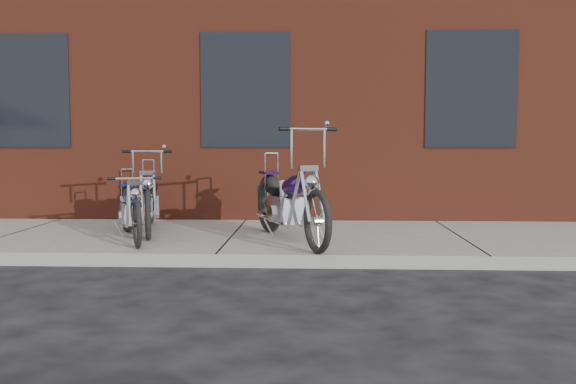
{
  "coord_description": "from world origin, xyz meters",
  "views": [
    {
      "loc": [
        1.08,
        -6.59,
        1.37
      ],
      "look_at": [
        0.77,
        0.8,
        0.78
      ],
      "focal_mm": 38.0,
      "sensor_mm": 36.0,
      "label": 1
    }
  ],
  "objects": [
    {
      "name": "building_brick",
      "position": [
        0.0,
        8.0,
        4.0
      ],
      "size": [
        22.0,
        10.0,
        8.0
      ],
      "primitive_type": "cube",
      "color": "maroon",
      "rests_on": "ground"
    },
    {
      "name": "chopper_third",
      "position": [
        -1.22,
        1.74,
        0.55
      ],
      "size": [
        0.76,
        2.19,
        1.14
      ],
      "rotation": [
        0.0,
        0.0,
        -1.31
      ],
      "color": "black",
      "rests_on": "sidewalk"
    },
    {
      "name": "sidewalk",
      "position": [
        0.0,
        1.5,
        0.07
      ],
      "size": [
        22.0,
        3.0,
        0.15
      ],
      "primitive_type": "cube",
      "color": "gray",
      "rests_on": "ground"
    },
    {
      "name": "chopper_purple",
      "position": [
        0.77,
        0.95,
        0.6
      ],
      "size": [
        1.05,
        2.36,
        1.4
      ],
      "rotation": [
        0.0,
        0.0,
        -1.19
      ],
      "color": "black",
      "rests_on": "sidewalk"
    },
    {
      "name": "chopper_blue",
      "position": [
        -1.25,
        1.04,
        0.51
      ],
      "size": [
        0.84,
        1.89,
        0.87
      ],
      "rotation": [
        0.0,
        0.0,
        -1.19
      ],
      "color": "black",
      "rests_on": "sidewalk"
    },
    {
      "name": "ground",
      "position": [
        0.0,
        0.0,
        0.0
      ],
      "size": [
        120.0,
        120.0,
        0.0
      ],
      "primitive_type": "plane",
      "color": "black",
      "rests_on": "ground"
    }
  ]
}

